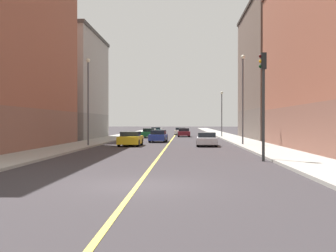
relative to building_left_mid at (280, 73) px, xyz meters
name	(u,v)px	position (x,y,z in m)	size (l,w,h in m)	color
ground_plane	(138,185)	(-13.95, -38.92, -8.58)	(400.00, 400.00, 0.00)	#322E31
sidewalk_left	(226,136)	(-5.94, 10.08, -8.51)	(3.37, 168.00, 0.15)	#9E9B93
sidewalk_right	(123,136)	(-21.97, 10.08, -8.51)	(3.37, 168.00, 0.15)	#9E9B93
lane_center_stripe	(174,136)	(-13.95, 10.08, -8.57)	(0.16, 154.00, 0.01)	#E5D14C
building_left_mid	(280,73)	(0.00, 0.00, 0.00)	(8.80, 18.59, 17.14)	brown
building_right_midblock	(66,86)	(-27.90, -0.63, -1.73)	(8.80, 15.11, 13.69)	gray
traffic_light_left_near	(263,91)	(-8.04, -30.22, -4.72)	(0.40, 0.32, 5.97)	#2D2D2D
street_lamp_left_near	(243,91)	(-7.02, -15.41, -3.56)	(0.36, 0.36, 8.18)	#4C4C51
street_lamp_right_near	(88,93)	(-20.88, -17.31, -3.84)	(0.36, 0.36, 7.65)	#4C4C51
street_lamp_left_far	(222,109)	(-7.02, 5.52, -4.48)	(0.36, 0.36, 6.44)	#4C4C51
car_maroon	(184,132)	(-12.50, 8.03, -7.94)	(1.93, 4.56, 1.28)	maroon
car_blue	(158,136)	(-15.22, -8.79, -7.93)	(1.91, 4.07, 1.32)	#23389E
car_white	(181,131)	(-13.04, 16.87, -7.95)	(2.06, 4.04, 1.27)	white
car_teal	(156,130)	(-17.82, 24.24, -7.97)	(2.01, 4.41, 1.23)	#196670
car_silver	(207,139)	(-10.34, -16.00, -7.96)	(1.97, 4.22, 1.23)	silver
car_green	(149,133)	(-17.30, 3.74, -7.94)	(1.99, 4.45, 1.31)	#1E6B38
car_yellow	(131,139)	(-17.29, -16.01, -7.93)	(1.96, 4.22, 1.31)	gold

